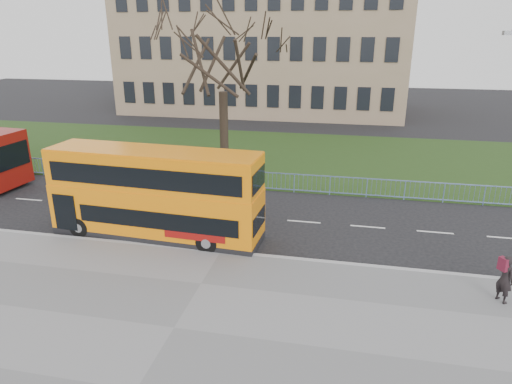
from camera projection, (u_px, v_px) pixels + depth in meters
ground at (230, 238)px, 20.21m from camera, size 120.00×120.00×0.00m
pavement at (174, 329)px, 13.96m from camera, size 80.00×10.50×0.12m
kerb at (221, 252)px, 18.75m from camera, size 80.00×0.20×0.14m
grass_verge at (280, 155)px, 33.39m from camera, size 80.00×15.40×0.08m
guard_railing at (259, 181)px, 26.11m from camera, size 40.00×0.12×1.10m
bare_tree at (223, 76)px, 27.98m from camera, size 8.36×8.36×11.94m
civic_building at (265, 46)px, 51.10m from camera, size 30.00×15.00×14.00m
yellow_bus at (155, 192)px, 19.74m from camera, size 9.41×2.75×3.89m
pedestrian at (505, 279)px, 15.04m from camera, size 0.67×0.73×1.67m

